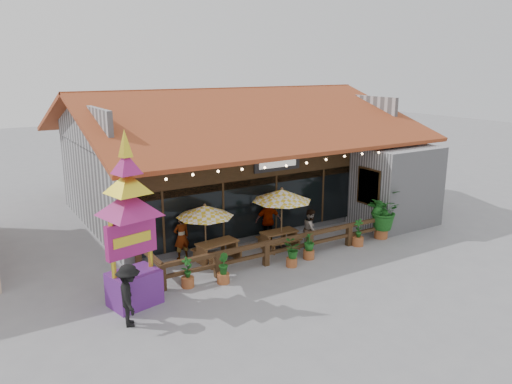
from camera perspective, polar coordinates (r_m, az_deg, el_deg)
ground at (r=20.24m, az=6.38°, el=-6.43°), size 100.00×100.00×0.00m
restaurant_building at (r=25.09m, az=-2.32°, el=2.95°), size 15.50×14.73×6.09m
patio_railing at (r=18.59m, az=1.41°, el=-6.23°), size 10.00×2.60×0.92m
umbrella_left at (r=18.25m, az=-5.86°, el=-2.21°), size 2.76×2.76×2.26m
umbrella_right at (r=19.49m, az=2.97°, el=-0.39°), size 3.12×3.12×2.52m
picnic_table_left at (r=18.79m, az=-4.45°, el=-6.40°), size 1.71×1.52×0.75m
picnic_table_right at (r=20.06m, az=2.65°, el=-5.11°), size 1.48×1.29×0.70m
thai_sign_tower at (r=15.05m, az=-14.30°, el=-1.84°), size 2.56×2.56×5.79m
tropical_plant at (r=21.61m, az=14.26°, el=-2.10°), size 1.99×2.00×2.09m
diner_a at (r=19.02m, az=-8.52°, el=-5.10°), size 0.67×0.47×1.73m
diner_b at (r=20.02m, az=6.29°, el=-4.21°), size 0.99×0.98×1.61m
diner_c at (r=20.59m, az=1.42°, el=-3.28°), size 1.16×0.77×1.84m
pedestrian at (r=14.62m, az=-14.30°, el=-11.37°), size 0.93×1.30×1.81m
planter_a at (r=16.79m, az=-7.84°, el=-9.33°), size 0.43×0.43×1.04m
planter_b at (r=16.95m, az=-3.78°, el=-8.87°), size 0.43×0.43×1.05m
planter_c at (r=18.25m, az=4.12°, el=-6.85°), size 0.80×0.80×1.00m
planter_d at (r=19.03m, az=6.08°, el=-6.17°), size 0.56×0.56×1.04m
planter_e at (r=20.70m, az=11.60°, el=-4.78°), size 0.46×0.46×1.12m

